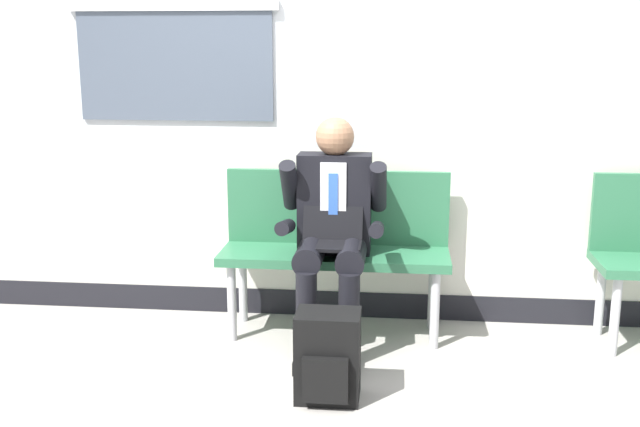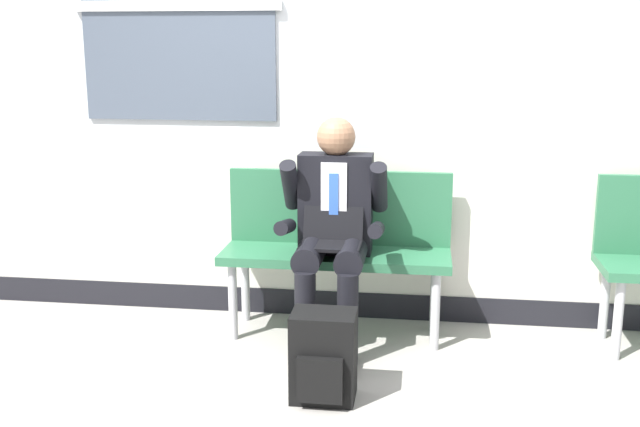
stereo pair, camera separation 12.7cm
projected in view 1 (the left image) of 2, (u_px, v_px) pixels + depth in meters
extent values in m
plane|color=#9E9991|center=(305.00, 360.00, 3.94)|extent=(18.00, 18.00, 0.00)
cube|color=silver|center=(320.00, 218.00, 4.52)|extent=(5.87, 0.12, 0.88)
cube|color=black|center=(320.00, 300.00, 4.64)|extent=(5.87, 0.14, 0.16)
cube|color=#4C5666|center=(173.00, 5.00, 4.26)|extent=(1.15, 0.02, 1.30)
cube|color=silver|center=(172.00, 5.00, 4.25)|extent=(1.23, 0.03, 0.06)
cube|color=#2D6B47|center=(334.00, 256.00, 4.20)|extent=(1.28, 0.42, 0.05)
cube|color=#2D6B47|center=(337.00, 207.00, 4.32)|extent=(1.28, 0.04, 0.43)
cylinder|color=#B7B7BC|center=(232.00, 303.00, 4.16)|extent=(0.05, 0.05, 0.44)
cylinder|color=#B7B7BC|center=(243.00, 286.00, 4.45)|extent=(0.05, 0.05, 0.44)
cylinder|color=#B7B7BC|center=(435.00, 310.00, 4.05)|extent=(0.05, 0.05, 0.44)
cylinder|color=#B7B7BC|center=(432.00, 292.00, 4.34)|extent=(0.05, 0.05, 0.44)
cylinder|color=#B7B7BC|center=(615.00, 316.00, 3.95)|extent=(0.05, 0.05, 0.44)
cylinder|color=#B7B7BC|center=(600.00, 298.00, 4.25)|extent=(0.05, 0.05, 0.44)
cylinder|color=black|center=(311.00, 253.00, 3.99)|extent=(0.15, 0.40, 0.15)
cylinder|color=black|center=(306.00, 317.00, 3.87)|extent=(0.11, 0.11, 0.49)
cube|color=black|center=(305.00, 360.00, 3.86)|extent=(0.10, 0.26, 0.07)
cylinder|color=black|center=(352.00, 255.00, 3.97)|extent=(0.15, 0.40, 0.15)
cylinder|color=black|center=(349.00, 319.00, 3.85)|extent=(0.11, 0.11, 0.49)
cube|color=black|center=(348.00, 362.00, 3.84)|extent=(0.10, 0.26, 0.07)
cube|color=black|center=(335.00, 203.00, 4.13)|extent=(0.40, 0.18, 0.55)
cube|color=silver|center=(333.00, 198.00, 4.03)|extent=(0.14, 0.01, 0.39)
cube|color=blue|center=(333.00, 204.00, 4.03)|extent=(0.05, 0.01, 0.33)
sphere|color=#9E7051|center=(335.00, 137.00, 4.05)|extent=(0.21, 0.21, 0.21)
cylinder|color=black|center=(290.00, 185.00, 4.06)|extent=(0.09, 0.25, 0.30)
cylinder|color=black|center=(285.00, 227.00, 3.94)|extent=(0.08, 0.27, 0.12)
cylinder|color=black|center=(378.00, 187.00, 4.01)|extent=(0.09, 0.25, 0.30)
cylinder|color=black|center=(377.00, 230.00, 3.89)|extent=(0.08, 0.27, 0.12)
cube|color=black|center=(331.00, 245.00, 3.94)|extent=(0.32, 0.22, 0.02)
cube|color=black|center=(333.00, 219.00, 4.04)|extent=(0.32, 0.08, 0.21)
cube|color=black|center=(328.00, 356.00, 3.48)|extent=(0.30, 0.22, 0.42)
cube|color=black|center=(325.00, 380.00, 3.37)|extent=(0.21, 0.04, 0.21)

